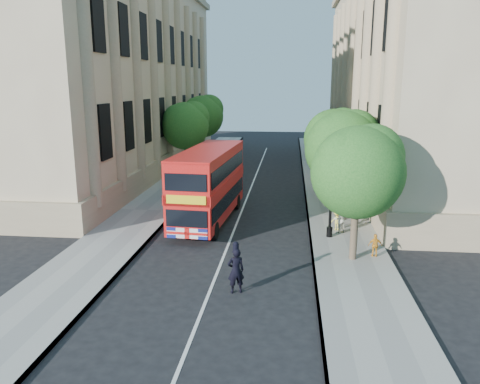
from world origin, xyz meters
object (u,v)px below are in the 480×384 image
(lamp_post, at_px, (331,191))
(police_constable, at_px, (236,271))
(double_decker_bus, at_px, (209,183))
(woman_pedestrian, at_px, (339,219))
(box_van, at_px, (206,179))

(lamp_post, bearing_deg, police_constable, -120.63)
(double_decker_bus, bearing_deg, woman_pedestrian, -8.71)
(box_van, height_order, woman_pedestrian, box_van)
(lamp_post, height_order, double_decker_bus, lamp_post)
(lamp_post, xyz_separation_m, double_decker_bus, (-6.61, 2.39, -0.25))
(double_decker_bus, distance_m, woman_pedestrian, 7.48)
(police_constable, height_order, woman_pedestrian, police_constable)
(woman_pedestrian, bearing_deg, box_van, -67.63)
(woman_pedestrian, bearing_deg, double_decker_bus, -42.59)
(police_constable, distance_m, woman_pedestrian, 8.78)
(double_decker_bus, height_order, police_constable, double_decker_bus)
(woman_pedestrian, bearing_deg, police_constable, 29.07)
(box_van, bearing_deg, woman_pedestrian, -40.21)
(box_van, xyz_separation_m, police_constable, (3.66, -13.90, -0.63))
(lamp_post, bearing_deg, woman_pedestrian, 53.97)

